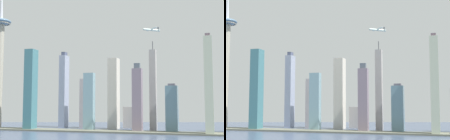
# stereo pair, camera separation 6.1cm
# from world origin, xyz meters

# --- Properties ---
(waterfront_pier) EXTENTS (845.61, 46.94, 3.17)m
(waterfront_pier) POSITION_xyz_m (0.00, 434.81, 1.59)
(waterfront_pier) COLOR #656757
(waterfront_pier) RESTS_ON ground
(observation_tower) EXTENTS (46.30, 46.30, 346.57)m
(observation_tower) POSITION_xyz_m (-290.95, 462.60, 172.69)
(observation_tower) COLOR #A9A28F
(observation_tower) RESTS_ON ground
(skyscraper_0) EXTENTS (15.18, 24.96, 178.32)m
(skyscraper_0) POSITION_xyz_m (-158.32, 528.79, 86.36)
(skyscraper_0) COLOR #98A1B9
(skyscraper_0) RESTS_ON ground
(skyscraper_1) EXTENTS (21.45, 14.92, 119.35)m
(skyscraper_1) POSITION_xyz_m (-66.04, 455.73, 59.67)
(skyscraper_1) COLOR #7DA4AE
(skyscraper_1) RESTS_ON ground
(skyscraper_2) EXTENTS (21.80, 14.03, 48.63)m
(skyscraper_2) POSITION_xyz_m (-4.92, 544.92, 24.31)
(skyscraper_2) COLOR #AFAAA7
(skyscraper_2) RESTS_ON ground
(skyscraper_3) EXTENTS (18.98, 14.58, 135.44)m
(skyscraper_3) POSITION_xyz_m (38.25, 447.37, 64.43)
(skyscraper_3) COLOR gray
(skyscraper_3) RESTS_ON ground
(skyscraper_4) EXTENTS (20.09, 24.36, 171.58)m
(skyscraper_4) POSITION_xyz_m (-191.50, 434.21, 85.79)
(skyscraper_4) COLOR teal
(skyscraper_4) RESTS_ON ground
(skyscraper_5) EXTENTS (22.79, 26.80, 94.48)m
(skyscraper_5) POSITION_xyz_m (103.91, 461.05, 45.93)
(skyscraper_5) COLOR slate
(skyscraper_5) RESTS_ON ground
(skyscraper_6) EXTENTS (14.94, 25.20, 183.03)m
(skyscraper_6) POSITION_xyz_m (174.13, 428.63, 89.73)
(skyscraper_6) COLOR beige
(skyscraper_6) RESTS_ON ground
(skyscraper_7) EXTENTS (21.07, 26.68, 157.21)m
(skyscraper_7) POSITION_xyz_m (-32.40, 521.33, 78.61)
(skyscraper_7) COLOR beige
(skyscraper_7) RESTS_ON ground
(skyscraper_8) EXTENTS (25.63, 19.05, 112.02)m
(skyscraper_8) POSITION_xyz_m (-97.20, 518.10, 56.01)
(skyscraper_8) COLOR #BBAEB0
(skyscraper_8) RESTS_ON ground
(skyscraper_13) EXTENTS (13.19, 16.11, 185.00)m
(skyscraper_13) POSITION_xyz_m (63.13, 485.06, 83.51)
(skyscraper_13) COLOR #A9A29D
(skyscraper_13) RESTS_ON ground
(airplane) EXTENTS (31.44, 31.39, 8.99)m
(airplane) POSITION_xyz_m (69.81, 432.89, 198.00)
(airplane) COLOR silver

